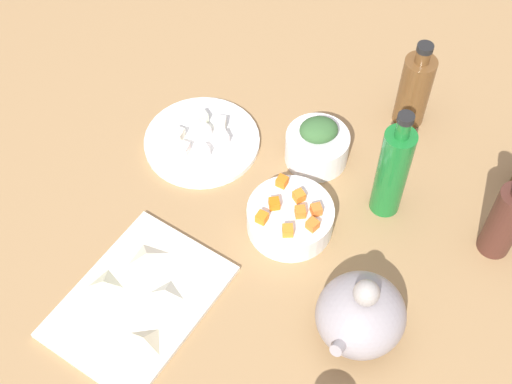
% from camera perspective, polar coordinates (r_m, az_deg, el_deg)
% --- Properties ---
extents(tabletop, '(1.90, 1.90, 0.03)m').
position_cam_1_polar(tabletop, '(1.30, -0.00, -1.68)').
color(tabletop, '#9B774B').
rests_on(tabletop, ground).
extents(cutting_board, '(0.29, 0.21, 0.01)m').
position_cam_1_polar(cutting_board, '(1.20, -9.42, -8.67)').
color(cutting_board, silver).
rests_on(cutting_board, tabletop).
extents(plate_tofu, '(0.23, 0.23, 0.01)m').
position_cam_1_polar(plate_tofu, '(1.38, -4.37, 4.10)').
color(plate_tofu, white).
rests_on(plate_tofu, tabletop).
extents(bowl_greens, '(0.12, 0.12, 0.06)m').
position_cam_1_polar(bowl_greens, '(1.34, 4.93, 3.59)').
color(bowl_greens, white).
rests_on(bowl_greens, tabletop).
extents(bowl_carrots, '(0.15, 0.15, 0.05)m').
position_cam_1_polar(bowl_carrots, '(1.25, 2.79, -2.09)').
color(bowl_carrots, white).
rests_on(bowl_carrots, tabletop).
extents(teapot, '(0.16, 0.14, 0.15)m').
position_cam_1_polar(teapot, '(1.13, 8.43, -9.73)').
color(teapot, gray).
rests_on(teapot, tabletop).
extents(bottle_1, '(0.06, 0.06, 0.21)m').
position_cam_1_polar(bottle_1, '(1.25, 19.50, -2.08)').
color(bottle_1, '#49261E').
rests_on(bottle_1, tabletop).
extents(bottle_2, '(0.06, 0.06, 0.24)m').
position_cam_1_polar(bottle_2, '(1.23, 10.95, 1.71)').
color(bottle_2, '#196F2A').
rests_on(bottle_2, tabletop).
extents(bottle_3, '(0.06, 0.06, 0.19)m').
position_cam_1_polar(bottle_3, '(1.40, 12.66, 8.09)').
color(bottle_3, brown).
rests_on(bottle_3, tabletop).
extents(carrot_cube_0, '(0.02, 0.02, 0.02)m').
position_cam_1_polar(carrot_cube_0, '(1.24, 3.48, -0.32)').
color(carrot_cube_0, orange).
rests_on(carrot_cube_0, bowl_carrots).
extents(carrot_cube_1, '(0.03, 0.03, 0.02)m').
position_cam_1_polar(carrot_cube_1, '(1.21, 3.48, -1.77)').
color(carrot_cube_1, orange).
rests_on(carrot_cube_1, bowl_carrots).
extents(carrot_cube_2, '(0.02, 0.02, 0.02)m').
position_cam_1_polar(carrot_cube_2, '(1.25, 2.11, 0.85)').
color(carrot_cube_2, orange).
rests_on(carrot_cube_2, bowl_carrots).
extents(carrot_cube_3, '(0.03, 0.03, 0.02)m').
position_cam_1_polar(carrot_cube_3, '(1.19, 2.57, -3.12)').
color(carrot_cube_3, orange).
rests_on(carrot_cube_3, bowl_carrots).
extents(carrot_cube_4, '(0.02, 0.02, 0.02)m').
position_cam_1_polar(carrot_cube_4, '(1.21, 0.48, -2.07)').
color(carrot_cube_4, orange).
rests_on(carrot_cube_4, bowl_carrots).
extents(carrot_cube_5, '(0.03, 0.03, 0.02)m').
position_cam_1_polar(carrot_cube_5, '(1.22, 1.48, -0.95)').
color(carrot_cube_5, orange).
rests_on(carrot_cube_5, bowl_carrots).
extents(carrot_cube_6, '(0.03, 0.03, 0.02)m').
position_cam_1_polar(carrot_cube_6, '(1.22, 4.87, -1.43)').
color(carrot_cube_6, orange).
rests_on(carrot_cube_6, bowl_carrots).
extents(carrot_cube_7, '(0.02, 0.02, 0.02)m').
position_cam_1_polar(carrot_cube_7, '(1.20, 4.58, -2.64)').
color(carrot_cube_7, orange).
rests_on(carrot_cube_7, bowl_carrots).
extents(chopped_greens_mound, '(0.09, 0.09, 0.04)m').
position_cam_1_polar(chopped_greens_mound, '(1.30, 5.08, 5.01)').
color(chopped_greens_mound, '#366131').
rests_on(chopped_greens_mound, bowl_greens).
extents(tofu_cube_0, '(0.03, 0.03, 0.02)m').
position_cam_1_polar(tofu_cube_0, '(1.38, -6.32, 4.64)').
color(tofu_cube_0, '#FBEFCF').
rests_on(tofu_cube_0, plate_tofu).
extents(tofu_cube_1, '(0.03, 0.03, 0.02)m').
position_cam_1_polar(tofu_cube_1, '(1.37, -2.75, 4.40)').
color(tofu_cube_1, white).
rests_on(tofu_cube_1, plate_tofu).
extents(tofu_cube_2, '(0.03, 0.03, 0.02)m').
position_cam_1_polar(tofu_cube_2, '(1.38, -4.24, 4.95)').
color(tofu_cube_2, white).
rests_on(tofu_cube_2, plate_tofu).
extents(tofu_cube_3, '(0.03, 0.03, 0.02)m').
position_cam_1_polar(tofu_cube_3, '(1.35, -4.34, 3.32)').
color(tofu_cube_3, white).
rests_on(tofu_cube_3, plate_tofu).
extents(tofu_cube_4, '(0.03, 0.03, 0.02)m').
position_cam_1_polar(tofu_cube_4, '(1.40, -4.44, 6.05)').
color(tofu_cube_4, '#E8F6CF').
rests_on(tofu_cube_4, plate_tofu).
extents(tofu_cube_5, '(0.03, 0.03, 0.02)m').
position_cam_1_polar(tofu_cube_5, '(1.35, -5.89, 3.49)').
color(tofu_cube_5, white).
rests_on(tofu_cube_5, plate_tofu).
extents(tofu_cube_6, '(0.03, 0.03, 0.02)m').
position_cam_1_polar(tofu_cube_6, '(1.39, -2.90, 5.59)').
color(tofu_cube_6, silver).
rests_on(tofu_cube_6, plate_tofu).
extents(dumpling_0, '(0.05, 0.05, 0.03)m').
position_cam_1_polar(dumpling_0, '(1.15, -9.02, -11.76)').
color(dumpling_0, beige).
rests_on(dumpling_0, cutting_board).
extents(dumpling_1, '(0.07, 0.07, 0.02)m').
position_cam_1_polar(dumpling_1, '(1.23, -8.74, -5.16)').
color(dumpling_1, beige).
rests_on(dumpling_1, cutting_board).
extents(dumpling_2, '(0.06, 0.06, 0.02)m').
position_cam_1_polar(dumpling_2, '(1.19, -7.30, -8.09)').
color(dumpling_2, beige).
rests_on(dumpling_2, cutting_board).
extents(dumpling_3, '(0.07, 0.06, 0.02)m').
position_cam_1_polar(dumpling_3, '(1.21, -12.14, -7.30)').
color(dumpling_3, beige).
rests_on(dumpling_3, cutting_board).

